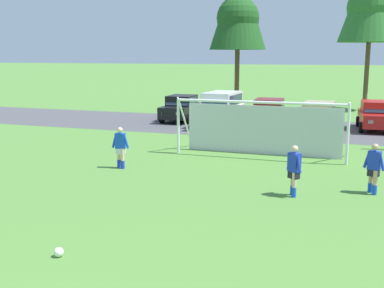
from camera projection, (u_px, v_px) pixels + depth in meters
The scene contains 13 objects.
ground_plane at pixel (243, 163), 19.89m from camera, with size 400.00×400.00×0.00m, color #518438.
parking_lot_strip at pixel (282, 128), 29.24m from camera, with size 52.00×8.40×0.01m, color #4C4C51.
soccer_ball at pixel (59, 252), 10.63m from camera, with size 0.22×0.22×0.22m.
soccer_goal at pixel (262, 127), 21.19m from camera, with size 7.44×2.01×2.57m.
player_striker_near at pixel (374, 169), 15.35m from camera, with size 0.69×0.41×1.64m.
player_midfield_center at pixel (120, 148), 18.82m from camera, with size 0.75×0.31×1.64m.
player_defender_far at pixel (294, 171), 15.07m from camera, with size 0.57×0.59×1.64m.
parked_car_slot_far_left at pixel (181, 108), 32.33m from camera, with size 2.15×4.26×1.72m.
parked_car_slot_left at pixel (221, 109), 29.51m from camera, with size 2.29×4.68×2.16m.
parked_car_slot_center_left at pixel (269, 113), 29.72m from camera, with size 2.22×4.30×1.72m.
parked_car_slot_center at pixel (318, 117), 27.86m from camera, with size 2.17×4.27×1.72m.
parked_car_slot_center_right at pixel (376, 115), 28.38m from camera, with size 2.29×4.33×1.72m.
tree_left_edge at pixel (238, 7), 36.15m from camera, with size 4.32×4.32×11.53m.
Camera 1 is at (4.47, -4.00, 4.43)m, focal length 44.79 mm.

